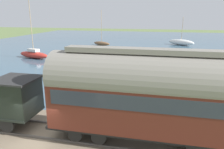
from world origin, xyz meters
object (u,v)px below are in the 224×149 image
(rowboat_mid_harbor, at_px, (94,94))
(rowboat_near_shore, at_px, (48,78))
(sailboat_brown, at_px, (102,43))
(sailboat_red, at_px, (34,54))
(passenger_coach, at_px, (147,93))
(sailboat_white, at_px, (181,42))

(rowboat_mid_harbor, relative_size, rowboat_near_shore, 0.88)
(sailboat_brown, xyz_separation_m, sailboat_red, (-17.06, 6.77, 0.12))
(passenger_coach, xyz_separation_m, rowboat_mid_harbor, (6.99, 4.95, -3.01))
(sailboat_white, bearing_deg, sailboat_red, 162.71)
(sailboat_brown, xyz_separation_m, rowboat_mid_harbor, (-31.52, -7.95, -0.24))
(sailboat_brown, relative_size, rowboat_mid_harbor, 3.59)
(sailboat_white, height_order, rowboat_near_shore, sailboat_white)
(sailboat_red, xyz_separation_m, rowboat_mid_harbor, (-14.46, -14.72, -0.37))
(rowboat_mid_harbor, bearing_deg, sailboat_red, 8.89)
(passenger_coach, height_order, sailboat_brown, sailboat_brown)
(rowboat_near_shore, bearing_deg, sailboat_white, 21.42)
(passenger_coach, xyz_separation_m, rowboat_near_shore, (10.76, 11.37, -3.03))
(passenger_coach, xyz_separation_m, sailboat_red, (21.45, 19.67, -2.64))
(sailboat_red, distance_m, rowboat_near_shore, 13.54)
(rowboat_mid_harbor, bearing_deg, rowboat_near_shore, 22.98)
(passenger_coach, distance_m, rowboat_near_shore, 15.95)
(sailboat_red, relative_size, rowboat_near_shore, 3.67)
(sailboat_red, height_order, sailboat_white, sailboat_red)
(passenger_coach, height_order, sailboat_red, sailboat_red)
(rowboat_near_shore, bearing_deg, passenger_coach, -85.15)
(rowboat_mid_harbor, xyz_separation_m, rowboat_near_shore, (3.77, 6.42, -0.03))
(sailboat_white, bearing_deg, rowboat_mid_harbor, -163.90)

